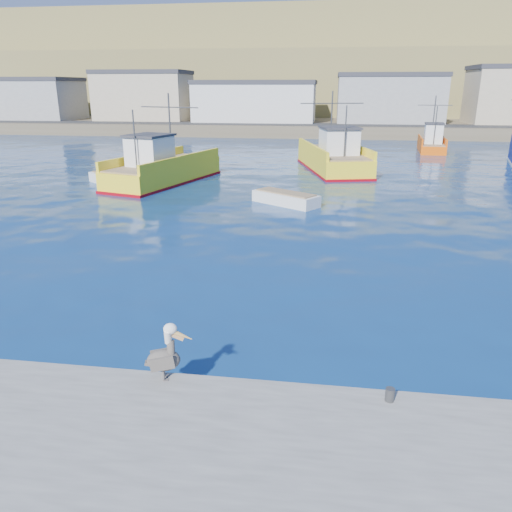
% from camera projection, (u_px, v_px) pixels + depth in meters
% --- Properties ---
extents(ground, '(260.00, 260.00, 0.00)m').
position_uv_depth(ground, '(269.00, 337.00, 14.41)').
color(ground, navy).
rests_on(ground, ground).
extents(dock_bollards, '(36.20, 0.20, 0.30)m').
position_uv_depth(dock_bollards, '(278.00, 386.00, 10.93)').
color(dock_bollards, '#4C4C4C').
rests_on(dock_bollards, dock).
extents(far_shore, '(200.00, 81.00, 24.00)m').
position_uv_depth(far_shore, '(326.00, 76.00, 113.78)').
color(far_shore, brown).
rests_on(far_shore, ground).
extents(trawler_yellow_a, '(6.55, 11.49, 6.46)m').
position_uv_depth(trawler_yellow_a, '(162.00, 169.00, 36.94)').
color(trawler_yellow_a, yellow).
rests_on(trawler_yellow_a, ground).
extents(trawler_yellow_b, '(6.68, 12.15, 6.54)m').
position_uv_depth(trawler_yellow_b, '(334.00, 158.00, 42.53)').
color(trawler_yellow_b, yellow).
rests_on(trawler_yellow_b, ground).
extents(boat_orange, '(3.58, 7.05, 5.89)m').
position_uv_depth(boat_orange, '(432.00, 143.00, 54.46)').
color(boat_orange, '#EE5609').
rests_on(boat_orange, ground).
extents(skiff_left, '(4.02, 4.28, 0.95)m').
position_uv_depth(skiff_left, '(120.00, 175.00, 38.59)').
color(skiff_left, silver).
rests_on(skiff_left, ground).
extents(skiff_mid, '(4.35, 3.63, 0.92)m').
position_uv_depth(skiff_mid, '(286.00, 199.00, 30.49)').
color(skiff_mid, silver).
rests_on(skiff_mid, ground).
extents(pelican, '(1.12, 0.63, 1.39)m').
position_uv_depth(pelican, '(165.00, 355.00, 11.29)').
color(pelican, '#595451').
rests_on(pelican, dock).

